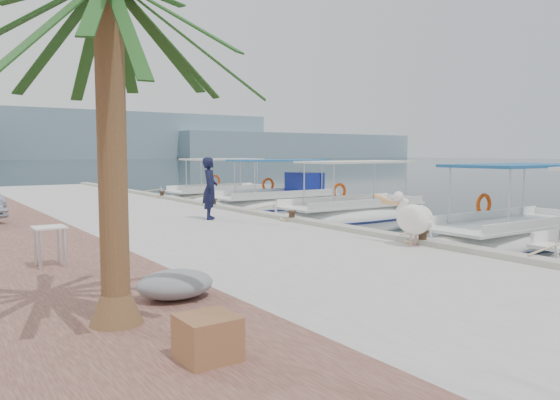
{
  "coord_description": "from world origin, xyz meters",
  "views": [
    {
      "loc": [
        -9.78,
        -11.62,
        2.56
      ],
      "look_at": [
        -1.0,
        1.17,
        1.2
      ],
      "focal_mm": 35.0,
      "sensor_mm": 36.0,
      "label": 1
    }
  ],
  "objects_px": {
    "fishing_caique_b": "(512,239)",
    "fishing_caique_e": "(220,198)",
    "fishing_caique_c": "(352,216)",
    "fisherman": "(210,188)",
    "fishing_caique_d": "(278,203)",
    "pelican": "(412,218)"
  },
  "relations": [
    {
      "from": "fishing_caique_b",
      "to": "fishing_caique_e",
      "type": "distance_m",
      "value": 16.84
    },
    {
      "from": "fishing_caique_c",
      "to": "fisherman",
      "type": "xyz_separation_m",
      "value": [
        -6.36,
        -0.58,
        1.33
      ]
    },
    {
      "from": "fisherman",
      "to": "fishing_caique_d",
      "type": "bearing_deg",
      "value": -18.41
    },
    {
      "from": "fishing_caique_c",
      "to": "pelican",
      "type": "bearing_deg",
      "value": -123.44
    },
    {
      "from": "fishing_caique_b",
      "to": "fishing_caique_d",
      "type": "bearing_deg",
      "value": 88.87
    },
    {
      "from": "fishing_caique_e",
      "to": "fisherman",
      "type": "height_order",
      "value": "fisherman"
    },
    {
      "from": "fishing_caique_d",
      "to": "fishing_caique_e",
      "type": "relative_size",
      "value": 1.12
    },
    {
      "from": "fishing_caique_e",
      "to": "fisherman",
      "type": "relative_size",
      "value": 3.48
    },
    {
      "from": "fishing_caique_d",
      "to": "pelican",
      "type": "relative_size",
      "value": 4.86
    },
    {
      "from": "fishing_caique_c",
      "to": "fishing_caique_d",
      "type": "bearing_deg",
      "value": 88.27
    },
    {
      "from": "fishing_caique_d",
      "to": "fishing_caique_e",
      "type": "height_order",
      "value": "same"
    },
    {
      "from": "fishing_caique_e",
      "to": "pelican",
      "type": "distance_m",
      "value": 18.05
    },
    {
      "from": "pelican",
      "to": "fisherman",
      "type": "xyz_separation_m",
      "value": [
        -1.5,
        6.78,
        0.34
      ]
    },
    {
      "from": "fishing_caique_b",
      "to": "fishing_caique_d",
      "type": "height_order",
      "value": "same"
    },
    {
      "from": "fishing_caique_d",
      "to": "fisherman",
      "type": "height_order",
      "value": "fisherman"
    },
    {
      "from": "fishing_caique_d",
      "to": "fishing_caique_c",
      "type": "bearing_deg",
      "value": -91.73
    },
    {
      "from": "fishing_caique_b",
      "to": "fishing_caique_c",
      "type": "xyz_separation_m",
      "value": [
        0.08,
        6.76,
        0.0
      ]
    },
    {
      "from": "fishing_caique_d",
      "to": "pelican",
      "type": "distance_m",
      "value": 13.67
    },
    {
      "from": "fishing_caique_b",
      "to": "pelican",
      "type": "relative_size",
      "value": 4.69
    },
    {
      "from": "fishing_caique_e",
      "to": "pelican",
      "type": "height_order",
      "value": "fishing_caique_e"
    },
    {
      "from": "fishing_caique_c",
      "to": "fisherman",
      "type": "relative_size",
      "value": 3.84
    },
    {
      "from": "fisherman",
      "to": "fishing_caique_e",
      "type": "bearing_deg",
      "value": -0.0
    }
  ]
}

